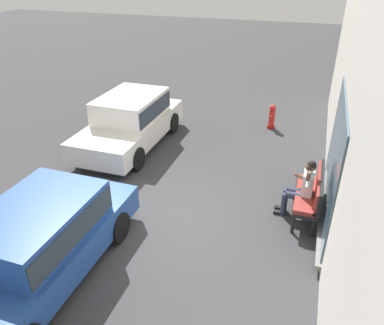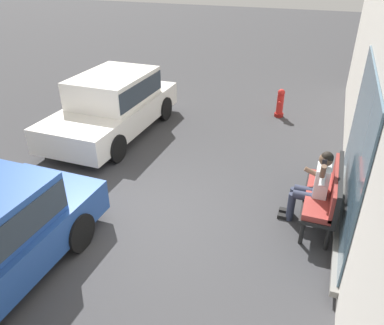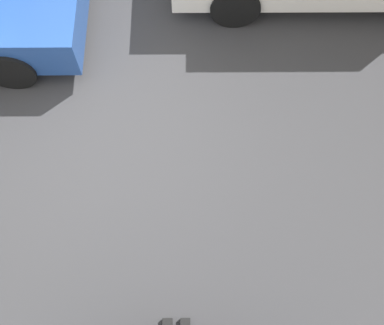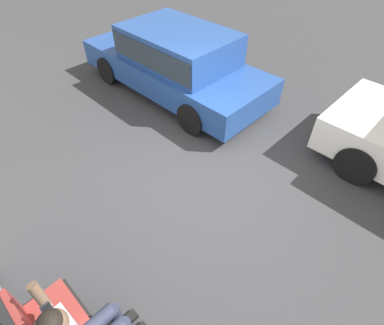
% 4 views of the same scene
% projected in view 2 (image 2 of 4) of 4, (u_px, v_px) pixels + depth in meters
% --- Properties ---
extents(ground_plane, '(60.00, 60.00, 0.00)m').
position_uv_depth(ground_plane, '(147.00, 219.00, 6.61)').
color(ground_plane, '#38383A').
extents(bench, '(1.57, 0.55, 1.04)m').
position_uv_depth(bench, '(327.00, 193.00, 6.25)').
color(bench, black).
rests_on(bench, ground_plane).
extents(person_on_phone, '(0.73, 0.74, 1.38)m').
position_uv_depth(person_on_phone, '(314.00, 185.00, 6.22)').
color(person_on_phone, '#2D3347').
rests_on(person_on_phone, ground_plane).
extents(parked_car_near, '(4.20, 1.87, 1.51)m').
position_uv_depth(parked_car_near, '(113.00, 102.00, 9.45)').
color(parked_car_near, white).
rests_on(parked_car_near, ground_plane).
extents(fire_hydrant, '(0.38, 0.26, 0.81)m').
position_uv_depth(fire_hydrant, '(280.00, 103.00, 10.58)').
color(fire_hydrant, maroon).
rests_on(fire_hydrant, ground_plane).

